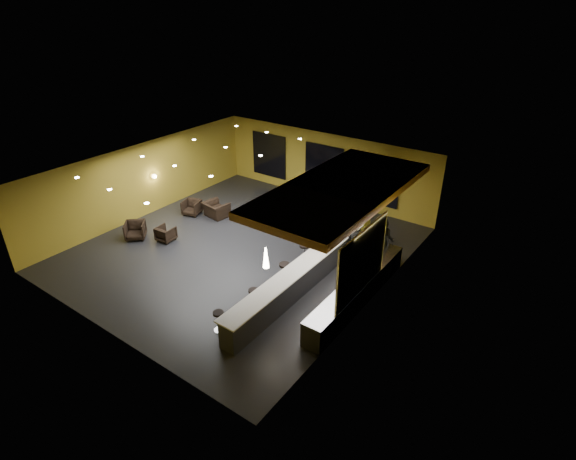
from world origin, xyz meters
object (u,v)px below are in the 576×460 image
Objects in this scene: pendant_1 at (310,227)px; staff_c at (380,244)px; pendant_2 at (345,203)px; pendant_0 at (266,258)px; bar_counter at (301,278)px; armchair_a at (135,230)px; armchair_b at (166,234)px; bar_stool_3 at (304,251)px; prep_counter at (357,292)px; bar_stool_0 at (219,319)px; bar_stool_4 at (334,235)px; armchair_c at (192,207)px; bar_stool_1 at (254,296)px; staff_a at (354,243)px; bar_stool_2 at (285,271)px; staff_b at (383,240)px; armchair_d at (216,209)px; column at (363,203)px.

pendant_1 is 0.40× the size of staff_c.
pendant_0 is at bearing -90.00° from pendant_2.
armchair_a is (-8.09, -1.00, -0.11)m from bar_counter.
bar_stool_3 is (5.93, 1.95, 0.20)m from armchair_b.
staff_c is at bearing 66.11° from bar_counter.
prep_counter is at bearing 51.34° from pendant_0.
bar_stool_0 is 0.89× the size of bar_stool_3.
staff_c is at bearing 70.77° from bar_stool_0.
bar_stool_3 is at bearing -97.92° from bar_stool_4.
bar_stool_0 is 4.98m from bar_stool_3.
armchair_c is at bearing -169.73° from bar_stool_4.
bar_stool_1 reaches higher than armchair_c.
pendant_2 is 0.40× the size of staff_a.
armchair_b is at bearing -171.49° from staff_c.
pendant_0 is 0.95× the size of bar_stool_1.
bar_stool_0 is at bearing -60.52° from armchair_a.
staff_c is 2.10× the size of bar_stool_3.
armchair_c is (-1.00, 2.50, 0.03)m from armchair_b.
bar_stool_1 is at bearing -111.72° from bar_counter.
pendant_0 is at bearing -93.94° from staff_a.
bar_stool_2 is (-0.73, -3.02, -1.81)m from pendant_2.
prep_counter is 3.12m from bar_stool_3.
pendant_1 reaches higher than armchair_b.
bar_stool_3 is at bearing -123.30° from pendant_2.
staff_b is 5.86m from bar_stool_1.
bar_counter reaches higher than bar_stool_1.
bar_stool_2 is (7.12, -2.16, 0.17)m from armchair_c.
armchair_d is (-6.73, 2.66, -0.14)m from bar_counter.
bar_stool_4 reaches higher than bar_stool_1.
armchair_b is 0.99× the size of bar_stool_0.
staff_b is 9.26m from armchair_b.
armchair_a is (-9.59, -4.60, -0.51)m from staff_b.
bar_stool_0 is (-0.87, -3.38, -0.03)m from bar_counter.
staff_a is at bearing -18.85° from armchair_a.
staff_b is (1.51, 3.09, -1.45)m from pendant_1.
staff_b is (1.51, 3.59, 0.40)m from bar_counter.
bar_stool_3 is at bearing -156.27° from staff_b.
staff_c is at bearing -17.89° from armchair_a.
bar_stool_0 is at bearing 142.78° from armchair_d.
staff_b reaches higher than bar_stool_3.
pendant_2 is (0.00, -1.60, 0.60)m from column.
bar_counter is 8.15m from armchair_a.
pendant_2 reaches higher than bar_stool_4.
column is 5.00× the size of pendant_1.
pendant_1 is 3.52m from staff_c.
pendant_0 reaches higher than armchair_b.
bar_stool_1 is at bearing -98.54° from pendant_2.
bar_counter is 3.67m from staff_c.
staff_c is 1.55× the size of armchair_d.
bar_stool_1 is at bearing -139.63° from prep_counter.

